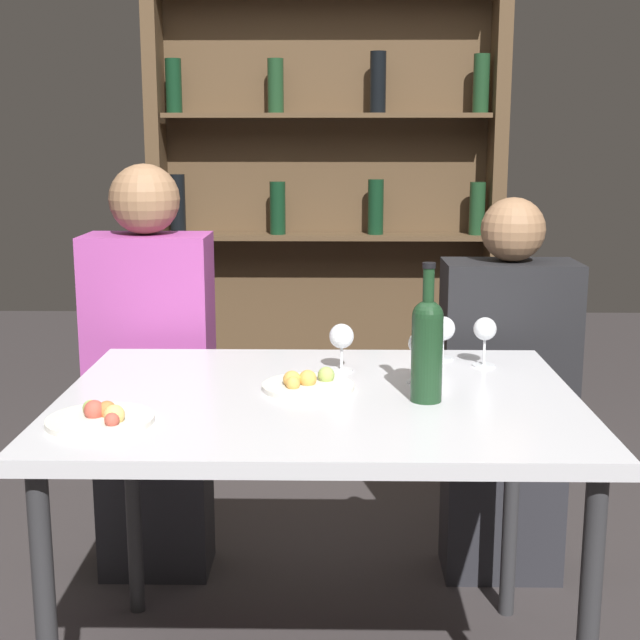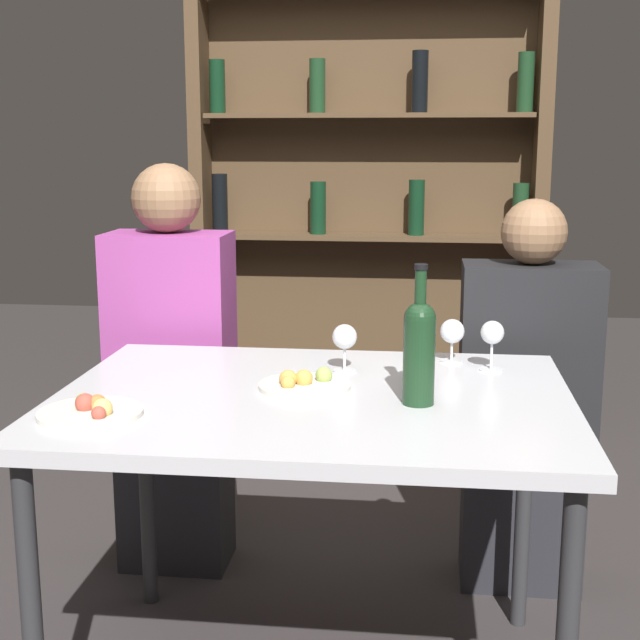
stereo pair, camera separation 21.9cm
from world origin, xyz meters
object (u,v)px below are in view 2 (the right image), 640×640
at_px(food_plate_0, 304,384).
at_px(seated_person_left, 172,380).
at_px(wine_bottle, 419,347).
at_px(wine_glass_0, 345,339).
at_px(food_plate_1, 91,411).
at_px(wine_glass_3, 452,333).
at_px(seated_person_right, 526,410).
at_px(wine_glass_1, 492,335).
at_px(wine_glass_2, 419,349).

distance_m(food_plate_0, seated_person_left, 0.80).
height_order(wine_bottle, seated_person_left, seated_person_left).
relative_size(wine_glass_0, food_plate_0, 0.56).
bearing_deg(food_plate_1, wine_bottle, 13.94).
distance_m(wine_bottle, seated_person_left, 1.09).
relative_size(wine_glass_0, wine_glass_3, 1.06).
bearing_deg(seated_person_left, seated_person_right, 0.00).
bearing_deg(seated_person_left, wine_glass_3, -19.35).
distance_m(wine_glass_1, food_plate_1, 1.02).
xyz_separation_m(wine_glass_1, food_plate_1, (-0.88, -0.49, -0.08)).
distance_m(wine_glass_0, wine_glass_1, 0.38).
bearing_deg(wine_glass_1, food_plate_0, -153.91).
bearing_deg(wine_glass_3, wine_glass_2, -109.67).
distance_m(wine_bottle, wine_glass_2, 0.16).
xyz_separation_m(wine_glass_1, wine_glass_3, (-0.10, 0.08, -0.01)).
bearing_deg(wine_glass_1, seated_person_left, 158.43).
bearing_deg(food_plate_0, wine_glass_0, 64.08).
bearing_deg(wine_glass_0, seated_person_left, 143.43).
relative_size(wine_glass_0, wine_glass_1, 0.95).
relative_size(wine_glass_3, food_plate_1, 0.52).
distance_m(wine_bottle, wine_glass_1, 0.37).
relative_size(wine_bottle, wine_glass_0, 2.57).
bearing_deg(wine_glass_3, seated_person_left, 160.65).
height_order(wine_glass_0, seated_person_left, seated_person_left).
bearing_deg(food_plate_1, wine_glass_1, 29.10).
distance_m(wine_glass_1, wine_glass_3, 0.13).
bearing_deg(food_plate_0, wine_glass_1, 26.09).
relative_size(food_plate_0, seated_person_right, 0.19).
height_order(wine_glass_0, food_plate_0, wine_glass_0).
bearing_deg(seated_person_left, wine_bottle, -41.98).
relative_size(wine_glass_3, food_plate_0, 0.53).
bearing_deg(seated_person_right, wine_glass_2, -120.75).
bearing_deg(wine_bottle, wine_glass_0, 125.86).
relative_size(wine_glass_1, seated_person_right, 0.11).
xyz_separation_m(food_plate_1, seated_person_left, (-0.08, 0.87, -0.17)).
height_order(wine_glass_0, seated_person_right, seated_person_right).
distance_m(wine_glass_3, seated_person_right, 0.49).
bearing_deg(food_plate_1, seated_person_right, 40.46).
distance_m(wine_glass_0, wine_glass_3, 0.31).
height_order(food_plate_1, seated_person_right, seated_person_right).
bearing_deg(food_plate_0, seated_person_left, 129.75).
xyz_separation_m(wine_glass_2, food_plate_1, (-0.70, -0.33, -0.08)).
bearing_deg(wine_glass_0, food_plate_0, -115.92).
distance_m(wine_glass_0, wine_glass_2, 0.22).
relative_size(wine_glass_1, wine_glass_3, 1.12).
xyz_separation_m(wine_glass_0, wine_glass_3, (0.28, 0.13, -0.01)).
height_order(wine_glass_2, seated_person_right, seated_person_right).
xyz_separation_m(seated_person_left, seated_person_right, (1.10, 0.00, -0.06)).
xyz_separation_m(wine_bottle, food_plate_0, (-0.27, 0.09, -0.12)).
xyz_separation_m(wine_glass_3, seated_person_right, (0.24, 0.30, -0.30)).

